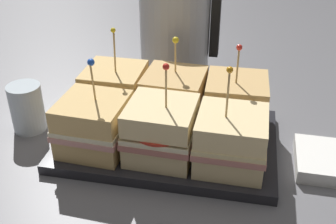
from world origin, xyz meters
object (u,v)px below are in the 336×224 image
(drinking_glass, at_px, (27,108))
(sandwich_front_right, at_px, (231,140))
(serving_platter, at_px, (168,140))
(sandwich_front_center, at_px, (161,131))
(sandwich_front_left, at_px, (94,125))
(sandwich_back_left, at_px, (115,92))
(napkin_stack, at_px, (330,161))
(sandwich_back_right, at_px, (236,104))
(sandwich_back_center, at_px, (175,98))
(kettle_steel, at_px, (175,26))

(drinking_glass, bearing_deg, sandwich_front_right, -8.73)
(serving_platter, bearing_deg, sandwich_front_center, -90.60)
(sandwich_front_left, relative_size, sandwich_front_right, 0.94)
(sandwich_front_center, bearing_deg, sandwich_back_left, 134.80)
(sandwich_back_left, relative_size, drinking_glass, 1.93)
(napkin_stack, bearing_deg, sandwich_back_left, 169.75)
(sandwich_front_center, xyz_separation_m, sandwich_back_right, (0.11, 0.11, -0.00))
(serving_platter, xyz_separation_m, sandwich_back_left, (-0.11, 0.06, 0.06))
(sandwich_front_right, bearing_deg, napkin_stack, 15.68)
(sandwich_back_right, distance_m, napkin_stack, 0.19)
(sandwich_front_right, height_order, sandwich_back_right, sandwich_front_right)
(sandwich_front_left, xyz_separation_m, sandwich_back_left, (0.00, 0.12, 0.00))
(sandwich_front_left, xyz_separation_m, sandwich_back_center, (0.12, 0.12, 0.00))
(serving_platter, xyz_separation_m, sandwich_back_right, (0.11, 0.06, 0.06))
(sandwich_front_center, xyz_separation_m, sandwich_back_center, (0.00, 0.11, -0.00))
(serving_platter, xyz_separation_m, napkin_stack, (0.28, -0.01, 0.00))
(kettle_steel, bearing_deg, sandwich_back_right, -56.11)
(sandwich_front_right, relative_size, sandwich_back_center, 1.07)
(serving_platter, relative_size, sandwich_front_right, 2.19)
(kettle_steel, bearing_deg, sandwich_front_right, -66.03)
(drinking_glass, relative_size, napkin_stack, 0.81)
(serving_platter, xyz_separation_m, kettle_steel, (-0.04, 0.29, 0.11))
(serving_platter, relative_size, napkin_stack, 3.37)
(sandwich_front_left, bearing_deg, sandwich_back_right, 26.61)
(sandwich_front_left, height_order, drinking_glass, sandwich_front_left)
(kettle_steel, xyz_separation_m, drinking_glass, (-0.23, -0.29, -0.08))
(sandwich_front_center, bearing_deg, serving_platter, 89.40)
(sandwich_front_left, bearing_deg, serving_platter, 26.49)
(sandwich_back_left, relative_size, sandwich_back_right, 1.08)
(serving_platter, xyz_separation_m, sandwich_front_left, (-0.11, -0.06, 0.05))
(sandwich_back_left, bearing_deg, drinking_glass, -159.34)
(sandwich_back_left, bearing_deg, kettle_steel, 72.12)
(sandwich_back_right, relative_size, drinking_glass, 1.79)
(kettle_steel, xyz_separation_m, napkin_stack, (0.32, -0.30, -0.11))
(sandwich_front_left, relative_size, sandwich_back_center, 1.01)
(kettle_steel, bearing_deg, sandwich_back_left, -107.88)
(sandwich_front_right, xyz_separation_m, kettle_steel, (-0.15, 0.35, 0.06))
(sandwich_front_right, bearing_deg, serving_platter, 152.50)
(kettle_steel, bearing_deg, napkin_stack, -43.24)
(drinking_glass, bearing_deg, sandwich_front_left, -20.36)
(sandwich_back_left, xyz_separation_m, napkin_stack, (0.39, -0.07, -0.05))
(sandwich_front_center, bearing_deg, napkin_stack, 8.90)
(sandwich_back_right, relative_size, napkin_stack, 1.45)
(sandwich_front_center, xyz_separation_m, drinking_glass, (-0.27, 0.06, -0.02))
(sandwich_back_center, height_order, sandwich_back_right, sandwich_back_right)
(sandwich_front_center, relative_size, sandwich_back_right, 1.03)
(serving_platter, height_order, napkin_stack, napkin_stack)
(sandwich_back_left, bearing_deg, sandwich_front_center, -45.20)
(sandwich_front_left, xyz_separation_m, kettle_steel, (0.07, 0.34, 0.06))
(sandwich_back_right, distance_m, drinking_glass, 0.39)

